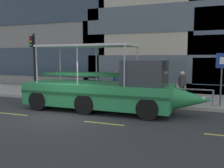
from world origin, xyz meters
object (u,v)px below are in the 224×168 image
at_px(duck_tour_boat, 108,90).
at_px(leaned_bicycle, 47,90).
at_px(traffic_light_pole, 34,58).
at_px(pedestrian_near_bow, 182,83).
at_px(parking_sign, 222,71).
at_px(pedestrian_mid_left, 116,81).

bearing_deg(duck_tour_boat, leaned_bicycle, 156.13).
bearing_deg(traffic_light_pole, pedestrian_near_bow, 6.58).
distance_m(traffic_light_pole, duck_tour_boat, 6.94).
xyz_separation_m(duck_tour_boat, pedestrian_near_bow, (3.34, 3.42, 0.13)).
bearing_deg(parking_sign, pedestrian_mid_left, 168.46).
height_order(leaned_bicycle, pedestrian_near_bow, pedestrian_near_bow).
distance_m(duck_tour_boat, pedestrian_mid_left, 3.75).
distance_m(pedestrian_near_bow, pedestrian_mid_left, 4.25).
relative_size(leaned_bicycle, pedestrian_mid_left, 1.04).
distance_m(parking_sign, duck_tour_boat, 5.95).
relative_size(duck_tour_boat, pedestrian_near_bow, 5.47).
bearing_deg(pedestrian_near_bow, leaned_bicycle, -173.39).
relative_size(parking_sign, duck_tour_boat, 0.29).
xyz_separation_m(parking_sign, duck_tour_boat, (-5.38, -2.36, -0.96)).
height_order(traffic_light_pole, pedestrian_mid_left, traffic_light_pole).
height_order(parking_sign, pedestrian_mid_left, parking_sign).
xyz_separation_m(traffic_light_pole, pedestrian_mid_left, (5.45, 1.34, -1.50)).
relative_size(parking_sign, pedestrian_near_bow, 1.59).
relative_size(traffic_light_pole, parking_sign, 1.50).
relative_size(traffic_light_pole, pedestrian_mid_left, 2.47).
height_order(traffic_light_pole, duck_tour_boat, traffic_light_pole).
height_order(traffic_light_pole, leaned_bicycle, traffic_light_pole).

